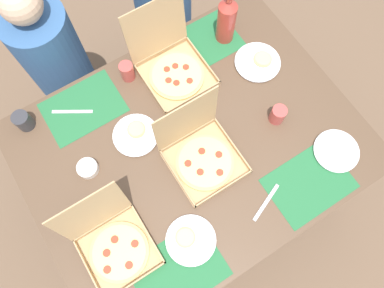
% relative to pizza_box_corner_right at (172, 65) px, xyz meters
% --- Properties ---
extents(ground_plane, '(6.00, 6.00, 0.00)m').
position_rel_pizza_box_corner_right_xyz_m(ground_plane, '(-0.12, -0.37, -0.82)').
color(ground_plane, brown).
extents(dining_table, '(1.49, 1.15, 0.77)m').
position_rel_pizza_box_corner_right_xyz_m(dining_table, '(-0.12, -0.37, -0.15)').
color(dining_table, '#3F3328').
rests_on(dining_table, ground_plane).
extents(placemat_near_left, '(0.36, 0.26, 0.00)m').
position_rel_pizza_box_corner_right_xyz_m(placemat_near_left, '(-0.46, -0.80, -0.05)').
color(placemat_near_left, '#236638').
rests_on(placemat_near_left, dining_table).
extents(placemat_near_right, '(0.36, 0.26, 0.00)m').
position_rel_pizza_box_corner_right_xyz_m(placemat_near_right, '(0.21, -0.80, -0.05)').
color(placemat_near_right, '#236638').
rests_on(placemat_near_right, dining_table).
extents(placemat_far_left, '(0.36, 0.26, 0.00)m').
position_rel_pizza_box_corner_right_xyz_m(placemat_far_left, '(-0.46, 0.06, -0.05)').
color(placemat_far_left, '#236638').
rests_on(placemat_far_left, dining_table).
extents(placemat_far_right, '(0.36, 0.26, 0.00)m').
position_rel_pizza_box_corner_right_xyz_m(placemat_far_right, '(0.21, 0.06, -0.05)').
color(placemat_far_right, '#236638').
rests_on(placemat_far_right, dining_table).
extents(pizza_box_corner_right, '(0.30, 0.34, 0.34)m').
position_rel_pizza_box_corner_right_xyz_m(pizza_box_corner_right, '(0.00, 0.00, 0.00)').
color(pizza_box_corner_right, tan).
rests_on(pizza_box_corner_right, dining_table).
extents(pizza_box_center, '(0.28, 0.32, 0.31)m').
position_rel_pizza_box_corner_right_xyz_m(pizza_box_center, '(-0.62, -0.57, -0.00)').
color(pizza_box_center, tan).
rests_on(pizza_box_center, dining_table).
extents(pizza_box_corner_left, '(0.30, 0.30, 0.33)m').
position_rel_pizza_box_corner_right_xyz_m(pizza_box_corner_left, '(-0.12, -0.44, -0.00)').
color(pizza_box_corner_left, tan).
rests_on(pizza_box_corner_left, dining_table).
extents(plate_far_left, '(0.21, 0.21, 0.03)m').
position_rel_pizza_box_corner_right_xyz_m(plate_far_left, '(-0.32, -0.20, -0.04)').
color(plate_far_left, white).
rests_on(plate_far_left, dining_table).
extents(plate_far_right, '(0.20, 0.20, 0.02)m').
position_rel_pizza_box_corner_right_xyz_m(plate_far_right, '(0.40, -0.75, -0.04)').
color(plate_far_right, white).
rests_on(plate_far_right, dining_table).
extents(plate_near_left, '(0.22, 0.22, 0.03)m').
position_rel_pizza_box_corner_right_xyz_m(plate_near_left, '(0.37, -0.19, -0.04)').
color(plate_near_left, white).
rests_on(plate_near_left, dining_table).
extents(plate_middle, '(0.21, 0.21, 0.03)m').
position_rel_pizza_box_corner_right_xyz_m(plate_middle, '(-0.35, -0.72, -0.04)').
color(plate_middle, white).
rests_on(plate_middle, dining_table).
extents(soda_bottle, '(0.09, 0.09, 0.32)m').
position_rel_pizza_box_corner_right_xyz_m(soda_bottle, '(0.32, 0.03, 0.08)').
color(soda_bottle, '#B2382D').
rests_on(soda_bottle, dining_table).
extents(cup_spare, '(0.08, 0.08, 0.09)m').
position_rel_pizza_box_corner_right_xyz_m(cup_spare, '(-0.71, 0.12, -0.01)').
color(cup_spare, '#333338').
rests_on(cup_spare, dining_table).
extents(cup_clear_left, '(0.07, 0.07, 0.10)m').
position_rel_pizza_box_corner_right_xyz_m(cup_clear_left, '(-0.20, 0.09, -0.00)').
color(cup_clear_left, '#BF4742').
rests_on(cup_clear_left, dining_table).
extents(cup_clear_right, '(0.07, 0.07, 0.09)m').
position_rel_pizza_box_corner_right_xyz_m(cup_clear_right, '(0.27, -0.47, -0.01)').
color(cup_clear_right, '#BF4742').
rests_on(cup_clear_right, dining_table).
extents(condiment_bowl, '(0.09, 0.09, 0.04)m').
position_rel_pizza_box_corner_right_xyz_m(condiment_bowl, '(-0.57, -0.23, -0.03)').
color(condiment_bowl, white).
rests_on(condiment_bowl, dining_table).
extents(fork_by_near_right, '(0.18, 0.08, 0.00)m').
position_rel_pizza_box_corner_right_xyz_m(fork_by_near_right, '(0.00, -0.76, -0.05)').
color(fork_by_near_right, '#B7B7BC').
rests_on(fork_by_near_right, dining_table).
extents(fork_by_far_right, '(0.17, 0.11, 0.00)m').
position_rel_pizza_box_corner_right_xyz_m(fork_by_far_right, '(-0.51, 0.06, -0.05)').
color(fork_by_far_right, '#B7B7BC').
rests_on(fork_by_far_right, dining_table).
extents(diner_left_seat, '(0.32, 0.32, 1.16)m').
position_rel_pizza_box_corner_right_xyz_m(diner_left_seat, '(-0.46, 0.47, -0.30)').
color(diner_left_seat, '#33598C').
rests_on(diner_left_seat, ground_plane).
extents(diner_right_seat, '(0.32, 0.32, 1.19)m').
position_rel_pizza_box_corner_right_xyz_m(diner_right_seat, '(0.21, 0.47, -0.29)').
color(diner_right_seat, '#33598C').
rests_on(diner_right_seat, ground_plane).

